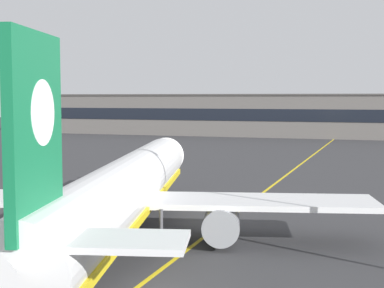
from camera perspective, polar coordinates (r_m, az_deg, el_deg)
taxiway_centreline at (r=55.70m, az=7.16°, el=-4.93°), size 4.37×179.96×0.01m
airliner_foreground at (r=36.37m, az=-6.84°, el=-4.71°), size 32.25×41.03×11.65m
safety_cone_by_nose_gear at (r=51.05m, az=2.34°, el=-5.49°), size 0.44×0.44×0.55m
terminal_building at (r=135.71m, az=10.51°, el=2.86°), size 131.48×12.40×10.13m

